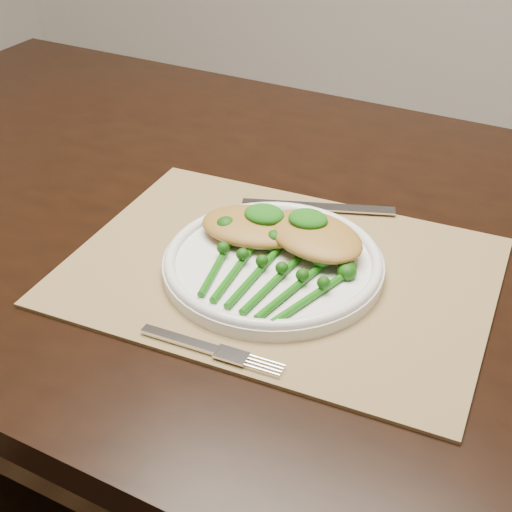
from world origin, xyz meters
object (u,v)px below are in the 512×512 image
at_px(placemat, 280,271).
at_px(chicken_fillet_left, 254,226).
at_px(dinner_plate, 273,262).
at_px(broccolini_bundle, 264,279).
at_px(dining_table, 250,406).

xyz_separation_m(placemat, chicken_fillet_left, (-0.05, 0.03, 0.03)).
distance_m(dinner_plate, broccolini_bundle, 0.05).
bearing_deg(broccolini_bundle, dinner_plate, 106.79).
bearing_deg(chicken_fillet_left, placemat, -42.90).
bearing_deg(placemat, dining_table, 128.88).
xyz_separation_m(placemat, dinner_plate, (-0.01, -0.01, 0.01)).
bearing_deg(broccolini_bundle, placemat, 98.64).
xyz_separation_m(dinner_plate, chicken_fillet_left, (-0.04, 0.04, 0.02)).
bearing_deg(dinner_plate, chicken_fillet_left, 137.55).
relative_size(dining_table, broccolini_bundle, 9.17).
xyz_separation_m(chicken_fillet_left, broccolini_bundle, (0.05, -0.08, -0.01)).
xyz_separation_m(dining_table, chicken_fillet_left, (0.04, -0.08, 0.41)).
distance_m(placemat, broccolini_bundle, 0.06).
distance_m(dining_table, chicken_fillet_left, 0.42).
bearing_deg(dinner_plate, placemat, 41.55).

